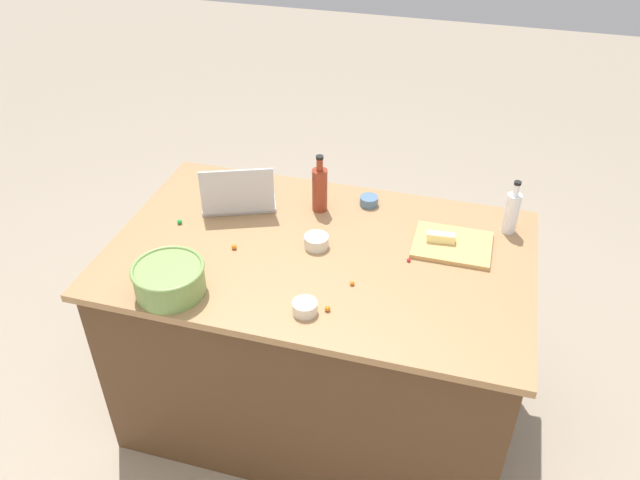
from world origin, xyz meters
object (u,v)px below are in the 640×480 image
Objects in this scene: bottle_soy at (320,188)px; butter_stick_left at (441,237)px; ramekin_small at (305,307)px; bottle_vinegar at (512,212)px; cutting_board at (452,245)px; ramekin_wide at (316,241)px; laptop at (239,197)px; mixing_bowl_large at (169,279)px; ramekin_medium at (369,201)px.

butter_stick_left is (-0.53, 0.12, -0.07)m from bottle_soy.
bottle_vinegar is at bearing -133.52° from ramekin_small.
bottle_vinegar reaches higher than cutting_board.
butter_stick_left is 1.14× the size of ramekin_wide.
bottle_soy is 2.32× the size of butter_stick_left.
ramekin_small is (0.45, 0.52, 0.01)m from cutting_board.
butter_stick_left reaches higher than ramekin_small.
laptop is 0.59m from mixing_bowl_large.
butter_stick_left is at bearing -127.67° from ramekin_small.
laptop is at bearing -25.71° from ramekin_wide.
mixing_bowl_large reaches higher than butter_stick_left.
bottle_soy is (-0.37, -0.66, 0.04)m from mixing_bowl_large.
bottle_vinegar reaches higher than butter_stick_left.
bottle_soy reaches higher than cutting_board.
mixing_bowl_large is 2.36× the size of butter_stick_left.
bottle_vinegar is 2.95× the size of ramekin_medium.
mixing_bowl_large is 1.08m from cutting_board.
cutting_board is 0.68m from ramekin_small.
bottle_vinegar is (-1.14, -0.71, 0.03)m from mixing_bowl_large.
cutting_board is at bearing -149.93° from mixing_bowl_large.
mixing_bowl_large is (0.03, 0.59, 0.01)m from laptop.
mixing_bowl_large is 1.12× the size of bottle_vinegar.
mixing_bowl_large is at bearing 43.33° from ramekin_wide.
ramekin_small is (-0.46, 0.57, -0.02)m from laptop.
ramekin_small is at bearing 100.00° from ramekin_wide.
ramekin_small is (-0.49, -0.03, -0.04)m from mixing_bowl_large.
bottle_soy is at bearing -118.95° from mixing_bowl_large.
bottle_soy is 0.28m from ramekin_wide.
ramekin_medium reaches higher than cutting_board.
laptop reaches higher than ramekin_small.
cutting_board is 2.74× the size of butter_stick_left.
ramekin_wide is (-0.40, 0.19, -0.02)m from laptop.
bottle_soy is at bearing 24.84° from ramekin_medium.
laptop is 1.60× the size of bottle_vinegar.
ramekin_wide reaches higher than cutting_board.
butter_stick_left reaches higher than cutting_board.
laptop is 0.91m from cutting_board.
ramekin_wide is (-0.06, 0.26, -0.08)m from bottle_soy.
ramekin_small is (0.65, 0.69, -0.07)m from bottle_vinegar.
ramekin_wide is at bearing -136.67° from mixing_bowl_large.
butter_stick_left is (-0.86, 0.05, -0.01)m from laptop.
mixing_bowl_large is at bearing 31.36° from butter_stick_left.
cutting_board is at bearing 168.35° from bottle_soy.
butter_stick_left is 0.39m from ramekin_medium.
bottle_vinegar is 0.95m from ramekin_small.
cutting_board is (-0.57, 0.12, -0.09)m from bottle_soy.
ramekin_medium is (-0.53, -0.16, -0.03)m from laptop.
bottle_vinegar is 2.40× the size of ramekin_wide.
ramekin_wide reaches higher than ramekin_medium.
ramekin_small reaches higher than ramekin_medium.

